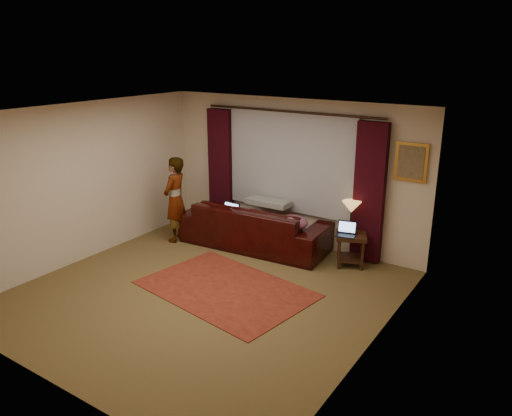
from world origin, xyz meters
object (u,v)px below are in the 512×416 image
at_px(end_table, 350,249).
at_px(person, 175,200).
at_px(laptop_sofa, 227,211).
at_px(tiffany_lamp, 351,216).
at_px(laptop_table, 346,229).
at_px(sofa, 255,218).

distance_m(end_table, person, 3.26).
bearing_deg(person, end_table, 91.38).
relative_size(laptop_sofa, tiffany_lamp, 0.74).
relative_size(tiffany_lamp, laptop_table, 1.51).
height_order(end_table, tiffany_lamp, tiffany_lamp).
height_order(laptop_sofa, end_table, laptop_sofa).
relative_size(sofa, laptop_sofa, 7.20).
bearing_deg(laptop_sofa, end_table, 12.84).
bearing_deg(person, laptop_table, 88.98).
distance_m(sofa, end_table, 1.79).
relative_size(tiffany_lamp, person, 0.32).
height_order(laptop_table, person, person).
relative_size(laptop_table, person, 0.21).
bearing_deg(laptop_sofa, tiffany_lamp, 16.86).
distance_m(tiffany_lamp, person, 3.17).
relative_size(end_table, laptop_table, 1.69).
relative_size(end_table, tiffany_lamp, 1.11).
bearing_deg(laptop_table, laptop_sofa, 174.10).
bearing_deg(laptop_table, end_table, 62.33).
bearing_deg(laptop_sofa, laptop_table, 9.29).
bearing_deg(sofa, laptop_sofa, 27.46).
height_order(sofa, person, person).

